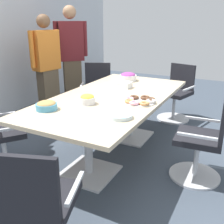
{
  "coord_description": "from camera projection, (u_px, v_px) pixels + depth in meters",
  "views": [
    {
      "loc": [
        -2.72,
        -1.41,
        1.63
      ],
      "look_at": [
        0.0,
        0.0,
        0.55
      ],
      "focal_mm": 42.87,
      "sensor_mm": 36.0,
      "label": 1
    }
  ],
  "objects": [
    {
      "name": "ground_plane",
      "position": [
        112.0,
        153.0,
        3.44
      ],
      "size": [
        10.0,
        10.0,
        0.01
      ],
      "primitive_type": "cube",
      "color": "#3D4754"
    },
    {
      "name": "conference_table",
      "position": [
        112.0,
        106.0,
        3.23
      ],
      "size": [
        2.4,
        1.2,
        0.75
      ],
      "color": "#CCB793",
      "rests_on": "ground"
    },
    {
      "name": "office_chair_1",
      "position": [
        39.0,
        211.0,
        1.8
      ],
      "size": [
        0.69,
        0.69,
        0.91
      ],
      "rotation": [
        0.0,
        0.0,
        -1.24
      ],
      "color": "silver",
      "rests_on": "ground"
    },
    {
      "name": "office_chair_2",
      "position": [
        203.0,
        143.0,
        2.76
      ],
      "size": [
        0.58,
        0.58,
        0.91
      ],
      "rotation": [
        0.0,
        0.0,
        0.07
      ],
      "color": "silver",
      "rests_on": "ground"
    },
    {
      "name": "office_chair_3",
      "position": [
        176.0,
        95.0,
        4.47
      ],
      "size": [
        0.66,
        0.66,
        0.91
      ],
      "rotation": [
        0.0,
        0.0,
        1.31
      ],
      "color": "silver",
      "rests_on": "ground"
    },
    {
      "name": "office_chair_4",
      "position": [
        97.0,
        94.0,
        4.57
      ],
      "size": [
        0.72,
        0.72,
        0.91
      ],
      "rotation": [
        0.0,
        0.0,
        -4.28
      ],
      "color": "silver",
      "rests_on": "ground"
    },
    {
      "name": "person_standing_1",
      "position": [
        47.0,
        65.0,
        4.49
      ],
      "size": [
        0.61,
        0.3,
        1.69
      ],
      "rotation": [
        0.0,
        0.0,
        -3.33
      ],
      "color": "brown",
      "rests_on": "ground"
    },
    {
      "name": "person_standing_2",
      "position": [
        72.0,
        55.0,
        4.97
      ],
      "size": [
        0.49,
        0.48,
        1.85
      ],
      "rotation": [
        0.0,
        0.0,
        -3.92
      ],
      "color": "brown",
      "rests_on": "ground"
    },
    {
      "name": "snack_bowl_cookies",
      "position": [
        46.0,
        105.0,
        2.71
      ],
      "size": [
        0.22,
        0.22,
        0.09
      ],
      "color": "#4C9EC6",
      "rests_on": "conference_table"
    },
    {
      "name": "snack_bowl_chips_yellow",
      "position": [
        87.0,
        99.0,
        2.89
      ],
      "size": [
        0.17,
        0.17,
        0.11
      ],
      "color": "white",
      "rests_on": "conference_table"
    },
    {
      "name": "snack_bowl_candy_mix",
      "position": [
        128.0,
        77.0,
        3.96
      ],
      "size": [
        0.25,
        0.25,
        0.12
      ],
      "color": "white",
      "rests_on": "conference_table"
    },
    {
      "name": "donut_platter",
      "position": [
        140.0,
        101.0,
        2.94
      ],
      "size": [
        0.35,
        0.35,
        0.04
      ],
      "color": "white",
      "rests_on": "conference_table"
    },
    {
      "name": "plate_stack",
      "position": [
        120.0,
        116.0,
        2.49
      ],
      "size": [
        0.23,
        0.23,
        0.04
      ],
      "color": "white",
      "rests_on": "conference_table"
    },
    {
      "name": "napkin_pile",
      "position": [
        125.0,
        85.0,
        3.55
      ],
      "size": [
        0.16,
        0.16,
        0.08
      ],
      "primitive_type": "cube",
      "color": "white",
      "rests_on": "conference_table"
    }
  ]
}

